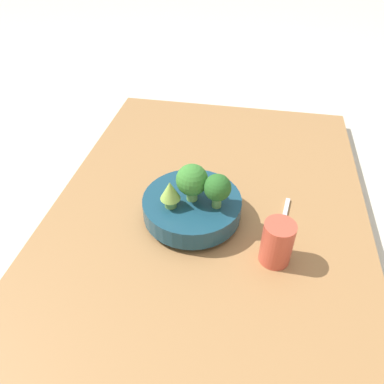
# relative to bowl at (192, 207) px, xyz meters

# --- Properties ---
(ground_plane) EXTENTS (6.00, 6.00, 0.00)m
(ground_plane) POSITION_rel_bowl_xyz_m (-0.01, -0.03, -0.08)
(ground_plane) COLOR beige
(table) EXTENTS (1.17, 0.75, 0.04)m
(table) POSITION_rel_bowl_xyz_m (-0.01, -0.03, -0.06)
(table) COLOR #9E7042
(table) RESTS_ON ground_plane
(bowl) EXTENTS (0.23, 0.23, 0.06)m
(bowl) POSITION_rel_bowl_xyz_m (0.00, 0.00, 0.00)
(bowl) COLOR navy
(bowl) RESTS_ON table
(broccoli_floret_front) EXTENTS (0.06, 0.06, 0.08)m
(broccoli_floret_front) POSITION_rel_bowl_xyz_m (-0.01, -0.06, 0.07)
(broccoli_floret_front) COLOR #609347
(broccoli_floret_front) RESTS_ON bowl
(broccoli_floret_center) EXTENTS (0.07, 0.07, 0.09)m
(broccoli_floret_center) POSITION_rel_bowl_xyz_m (-0.00, 0.00, 0.08)
(broccoli_floret_center) COLOR #7AB256
(broccoli_floret_center) RESTS_ON bowl
(romanesco_piece_far) EXTENTS (0.04, 0.04, 0.07)m
(romanesco_piece_far) POSITION_rel_bowl_xyz_m (-0.03, 0.04, 0.06)
(romanesco_piece_far) COLOR #609347
(romanesco_piece_far) RESTS_ON bowl
(cup) EXTENTS (0.06, 0.06, 0.10)m
(cup) POSITION_rel_bowl_xyz_m (-0.09, -0.19, 0.01)
(cup) COLOR #C64C38
(cup) RESTS_ON table
(fork) EXTENTS (0.18, 0.04, 0.01)m
(fork) POSITION_rel_bowl_xyz_m (0.02, -0.21, -0.03)
(fork) COLOR silver
(fork) RESTS_ON table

